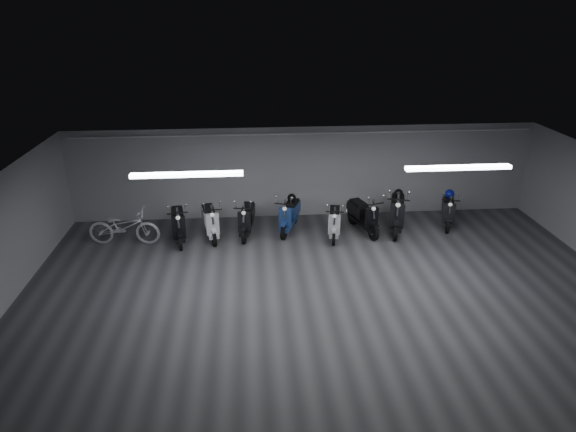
{
  "coord_description": "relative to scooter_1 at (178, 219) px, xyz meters",
  "views": [
    {
      "loc": [
        -1.66,
        -9.29,
        6.12
      ],
      "look_at": [
        -0.7,
        2.5,
        1.05
      ],
      "focal_mm": 31.03,
      "sensor_mm": 36.0,
      "label": 1
    }
  ],
  "objects": [
    {
      "name": "helmet_2",
      "position": [
        3.2,
        0.63,
        0.28
      ],
      "size": [
        0.26,
        0.26,
        0.26
      ],
      "primitive_type": "sphere",
      "color": "black",
      "rests_on": "scooter_4"
    },
    {
      "name": "scooter_7",
      "position": [
        5.23,
        0.17,
        0.01
      ],
      "size": [
        1.1,
        1.9,
        1.34
      ],
      "primitive_type": null,
      "rotation": [
        0.0,
        0.0,
        0.3
      ],
      "color": "black",
      "rests_on": "floor"
    },
    {
      "name": "conduit",
      "position": [
        3.67,
        1.47,
        1.96
      ],
      "size": [
        13.6,
        0.05,
        0.05
      ],
      "primitive_type": "cylinder",
      "rotation": [
        0.0,
        1.57,
        0.0
      ],
      "color": "white",
      "rests_on": "back_wall"
    },
    {
      "name": "ceiling",
      "position": [
        3.67,
        -3.45,
        2.14
      ],
      "size": [
        14.0,
        10.0,
        0.01
      ],
      "primitive_type": "cube",
      "color": "gray",
      "rests_on": "ground"
    },
    {
      "name": "scooter_8",
      "position": [
        6.21,
        0.18,
        0.08
      ],
      "size": [
        1.23,
        2.12,
        1.5
      ],
      "primitive_type": null,
      "rotation": [
        0.0,
        0.0,
        -0.3
      ],
      "color": "black",
      "rests_on": "floor"
    },
    {
      "name": "helmet_1",
      "position": [
        6.29,
        0.45,
        0.39
      ],
      "size": [
        0.26,
        0.26,
        0.26
      ],
      "primitive_type": "sphere",
      "color": "black",
      "rests_on": "scooter_8"
    },
    {
      "name": "fluor_strip_left",
      "position": [
        0.67,
        -2.45,
        2.08
      ],
      "size": [
        2.4,
        0.18,
        0.08
      ],
      "primitive_type": "cube",
      "color": "white",
      "rests_on": "ceiling"
    },
    {
      "name": "scooter_4",
      "position": [
        3.12,
        0.4,
        -0.01
      ],
      "size": [
        1.16,
        1.86,
        1.31
      ],
      "primitive_type": null,
      "rotation": [
        0.0,
        0.0,
        -0.35
      ],
      "color": "navy",
      "rests_on": "floor"
    },
    {
      "name": "floor",
      "position": [
        3.67,
        -3.45,
        -0.67
      ],
      "size": [
        14.0,
        10.0,
        0.01
      ],
      "primitive_type": "cube",
      "color": "#3C3C3F",
      "rests_on": "ground"
    },
    {
      "name": "scooter_9",
      "position": [
        7.83,
        0.41,
        -0.04
      ],
      "size": [
        1.08,
        1.77,
        1.25
      ],
      "primitive_type": null,
      "rotation": [
        0.0,
        0.0,
        -0.33
      ],
      "color": "black",
      "rests_on": "floor"
    },
    {
      "name": "bicycle",
      "position": [
        -1.46,
        -0.07,
        -0.04
      ],
      "size": [
        1.97,
        0.84,
        1.24
      ],
      "primitive_type": "imported",
      "rotation": [
        0.0,
        0.0,
        1.49
      ],
      "color": "white",
      "rests_on": "floor"
    },
    {
      "name": "fluor_strip_right",
      "position": [
        6.67,
        -2.45,
        2.08
      ],
      "size": [
        2.4,
        0.18,
        0.08
      ],
      "primitive_type": "cube",
      "color": "white",
      "rests_on": "ceiling"
    },
    {
      "name": "helmet_0",
      "position": [
        7.91,
        0.63,
        0.25
      ],
      "size": [
        0.28,
        0.28,
        0.28
      ],
      "primitive_type": "sphere",
      "color": "navy",
      "rests_on": "scooter_9"
    },
    {
      "name": "scooter_3",
      "position": [
        1.89,
        0.25,
        -0.02
      ],
      "size": [
        0.82,
        1.79,
        1.28
      ],
      "primitive_type": null,
      "rotation": [
        0.0,
        0.0,
        -0.15
      ],
      "color": "black",
      "rests_on": "floor"
    },
    {
      "name": "back_wall",
      "position": [
        3.67,
        1.56,
        0.74
      ],
      "size": [
        14.0,
        0.01,
        2.8
      ],
      "primitive_type": "cube",
      "color": "#9D9DA0",
      "rests_on": "ground"
    },
    {
      "name": "scooter_6",
      "position": [
        4.35,
        -0.08,
        -0.06
      ],
      "size": [
        0.83,
        1.69,
        1.21
      ],
      "primitive_type": null,
      "rotation": [
        0.0,
        0.0,
        -0.18
      ],
      "color": "silver",
      "rests_on": "floor"
    },
    {
      "name": "scooter_1",
      "position": [
        0.0,
        0.0,
        0.0
      ],
      "size": [
        0.88,
        1.86,
        1.33
      ],
      "primitive_type": null,
      "rotation": [
        0.0,
        0.0,
        0.17
      ],
      "color": "black",
      "rests_on": "floor"
    },
    {
      "name": "scooter_2",
      "position": [
        0.87,
        0.16,
        -0.01
      ],
      "size": [
        0.94,
        1.84,
        1.31
      ],
      "primitive_type": null,
      "rotation": [
        0.0,
        0.0,
        0.21
      ],
      "color": "silver",
      "rests_on": "floor"
    }
  ]
}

